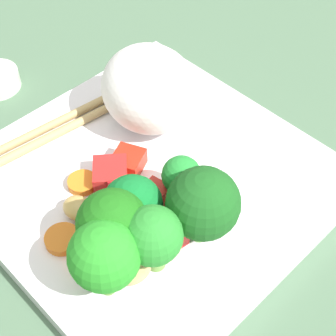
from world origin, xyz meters
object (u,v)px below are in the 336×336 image
Objects in this scene: rice_mound at (149,89)px; chopstick_pair at (71,121)px; broccoli_floret_5 at (104,256)px; square_plate at (150,182)px; carrot_slice_4 at (87,257)px.

rice_mound reaches higher than chopstick_pair.
chopstick_pair is (16.03, -9.14, -3.85)cm from broccoli_floret_5.
square_plate is 1.19× the size of chopstick_pair.
square_plate is at bearing 101.33° from chopstick_pair.
carrot_slice_4 is (-2.71, 9.54, 1.28)cm from square_plate.
square_plate is 12.52cm from broccoli_floret_5.
rice_mound is 0.40× the size of chopstick_pair.
rice_mound is 17.05cm from carrot_slice_4.
rice_mound is 8.53cm from chopstick_pair.
square_plate is at bearing 135.63° from rice_mound.
broccoli_floret_5 is at bearing 67.54° from chopstick_pair.
chopstick_pair is at bearing -34.06° from carrot_slice_4.
carrot_slice_4 is 0.13× the size of chopstick_pair.
square_plate is at bearing -59.96° from broccoli_floret_5.
carrot_slice_4 is at bearing 105.86° from square_plate.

